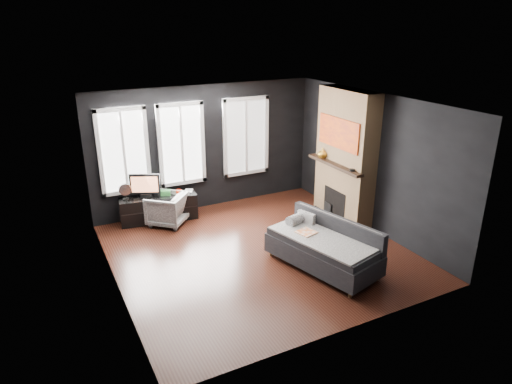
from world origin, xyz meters
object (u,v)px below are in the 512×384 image
monitor (145,184)px  book (185,186)px  mug (179,191)px  sofa (323,245)px  media_console (159,208)px  armchair (167,208)px  mantel_vase (322,153)px

monitor → book: 0.84m
mug → book: 0.20m
sofa → media_console: (-1.91, 3.21, -0.15)m
armchair → mantel_vase: mantel_vase is taller
book → armchair: bearing=-150.5°
armchair → media_console: size_ratio=0.46×
armchair → media_console: (-0.10, 0.29, -0.09)m
media_console → mug: mug is taller
armchair → mug: bearing=160.3°
sofa → media_console: size_ratio=1.23×
armchair → book: 0.63m
sofa → monitor: 3.91m
media_console → monitor: 0.60m
sofa → mantel_vase: mantel_vase is taller
sofa → mantel_vase: size_ratio=9.04×
armchair → sofa: bearing=73.7°
media_console → book: bearing=6.2°
sofa → monitor: monitor is taller
mug → mantel_vase: (2.83, -1.07, 0.73)m
armchair → mug: size_ratio=5.73×
armchair → monitor: (-0.33, 0.33, 0.46)m
book → mantel_vase: 2.99m
media_console → mantel_vase: size_ratio=7.34×
media_console → book: size_ratio=7.09×
monitor → sofa: bearing=-32.1°
book → mantel_vase: size_ratio=1.04×
book → monitor: bearing=176.0°
armchair → mug: (0.32, 0.17, 0.24)m
sofa → media_console: bearing=105.9°
media_console → book: (0.59, -0.01, 0.38)m
mantel_vase → armchair: bearing=164.1°
armchair → mantel_vase: (3.15, -0.90, 0.97)m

